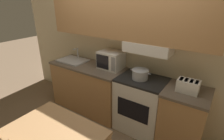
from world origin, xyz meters
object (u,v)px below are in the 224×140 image
Objects in this scene: microwave at (111,60)px; toaster at (188,86)px; sink_basin at (73,60)px; cooking_pot at (140,74)px; stove_range at (140,104)px; dining_table at (55,140)px.

microwave reaches higher than toaster.
toaster is 2.16m from sink_basin.
sink_basin is (-1.46, 0.00, -0.06)m from cooking_pot.
stove_range is 0.89× the size of dining_table.
dining_table is (-1.03, -1.39, -0.36)m from toaster.
dining_table is at bearing -103.51° from cooking_pot.
microwave is (-0.62, 0.12, 0.07)m from cooking_pot.
dining_table is (1.12, -1.40, -0.30)m from sink_basin.
cooking_pot is 0.70m from toaster.
stove_range is 0.91m from microwave.
stove_range is 2.79× the size of cooking_pot.
toaster is (1.32, -0.12, -0.07)m from microwave.
sink_basin reaches higher than toaster.
microwave is 1.60m from dining_table.
cooking_pot is at bearing -0.02° from sink_basin.
dining_table is at bearing -51.20° from sink_basin.
toaster reaches higher than cooking_pot.
cooking_pot reaches higher than stove_range.
cooking_pot is at bearing 179.40° from toaster.
cooking_pot is 1.48m from dining_table.
microwave reaches higher than stove_range.
stove_range is at bearing -8.91° from microwave.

